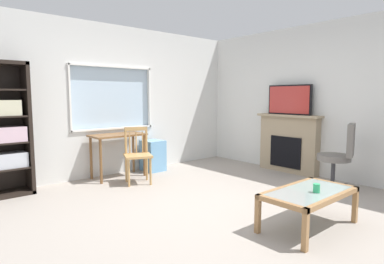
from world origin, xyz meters
name	(u,v)px	position (x,y,z in m)	size (l,w,h in m)	color
ground	(214,210)	(0.00, 0.00, -0.01)	(6.08, 6.09, 0.02)	#9E9389
wall_back_with_window	(115,101)	(0.01, 2.55, 1.32)	(5.08, 0.15, 2.64)	silver
wall_right	(322,101)	(2.60, 0.00, 1.32)	(0.12, 5.29, 2.64)	silver
desk_under_window	(118,142)	(-0.14, 2.20, 0.63)	(0.92, 0.48, 0.75)	brown
wooden_chair	(138,155)	(-0.07, 1.68, 0.46)	(0.54, 0.53, 0.90)	tan
plastic_drawer_unit	(153,155)	(0.60, 2.25, 0.29)	(0.35, 0.40, 0.58)	#72ADDB
fireplace	(288,143)	(2.44, 0.53, 0.54)	(0.26, 1.24, 1.07)	tan
tv	(289,100)	(2.43, 0.53, 1.33)	(0.06, 0.86, 0.54)	black
office_chair	(340,153)	(2.02, -0.62, 0.55)	(0.58, 0.57, 1.00)	slate
coffee_table	(309,196)	(0.36, -1.07, 0.35)	(1.09, 0.58, 0.41)	#8C9E99
sippy_cup	(316,188)	(0.36, -1.15, 0.45)	(0.07, 0.07, 0.09)	#33B770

